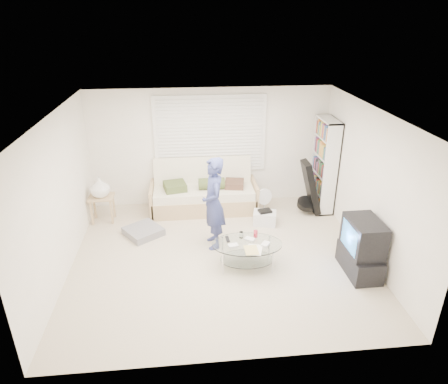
{
  "coord_description": "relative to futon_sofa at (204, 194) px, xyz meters",
  "views": [
    {
      "loc": [
        -0.53,
        -5.79,
        3.89
      ],
      "look_at": [
        0.09,
        0.3,
        1.1
      ],
      "focal_mm": 32.0,
      "sensor_mm": 36.0,
      "label": 1
    }
  ],
  "objects": [
    {
      "name": "guitar_case",
      "position": [
        2.16,
        -0.42,
        0.15
      ],
      "size": [
        0.46,
        0.42,
        1.13
      ],
      "color": "black",
      "rests_on": "ground"
    },
    {
      "name": "tv_unit",
      "position": [
        2.37,
        -2.53,
        0.1
      ],
      "size": [
        0.49,
        0.87,
        0.94
      ],
      "color": "black",
      "rests_on": "ground"
    },
    {
      "name": "ground",
      "position": [
        0.18,
        -1.88,
        -0.36
      ],
      "size": [
        5.0,
        5.0,
        0.0
      ],
      "primitive_type": "plane",
      "color": "#BFB095",
      "rests_on": "ground"
    },
    {
      "name": "coffee_table",
      "position": [
        0.59,
        -2.17,
        -0.01
      ],
      "size": [
        1.21,
        0.83,
        0.55
      ],
      "color": "silver",
      "rests_on": "ground"
    },
    {
      "name": "standing_person",
      "position": [
        0.1,
        -1.47,
        0.48
      ],
      "size": [
        0.47,
        0.65,
        1.67
      ],
      "primitive_type": "imported",
      "rotation": [
        0.0,
        0.0,
        -1.45
      ],
      "color": "navy",
      "rests_on": "ground"
    },
    {
      "name": "room_shell",
      "position": [
        0.18,
        -1.4,
        1.27
      ],
      "size": [
        5.02,
        4.52,
        2.51
      ],
      "color": "white",
      "rests_on": "ground"
    },
    {
      "name": "grey_floor_pillow",
      "position": [
        -1.21,
        -0.97,
        -0.29
      ],
      "size": [
        0.85,
        0.85,
        0.14
      ],
      "primitive_type": "cube",
      "rotation": [
        0.0,
        0.0,
        0.62
      ],
      "color": "slate",
      "rests_on": "ground"
    },
    {
      "name": "storage_bin",
      "position": [
        1.16,
        -0.8,
        -0.21
      ],
      "size": [
        0.5,
        0.4,
        0.31
      ],
      "color": "white",
      "rests_on": "ground"
    },
    {
      "name": "futon_sofa",
      "position": [
        0.0,
        0.0,
        0.0
      ],
      "size": [
        2.22,
        0.89,
        1.08
      ],
      "color": "tan",
      "rests_on": "ground"
    },
    {
      "name": "bookshelf",
      "position": [
        2.5,
        -0.18,
        0.62
      ],
      "size": [
        0.31,
        0.82,
        1.94
      ],
      "color": "white",
      "rests_on": "ground"
    },
    {
      "name": "window_blinds",
      "position": [
        0.18,
        0.32,
        1.19
      ],
      "size": [
        2.32,
        0.08,
        1.62
      ],
      "color": "silver",
      "rests_on": "ground"
    },
    {
      "name": "side_table",
      "position": [
        -2.04,
        -0.33,
        0.35
      ],
      "size": [
        0.48,
        0.39,
        0.95
      ],
      "color": "tan",
      "rests_on": "ground"
    },
    {
      "name": "floor_fan",
      "position": [
        1.24,
        -0.34,
        -0.02
      ],
      "size": [
        0.35,
        0.23,
        0.57
      ],
      "color": "white",
      "rests_on": "ground"
    }
  ]
}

